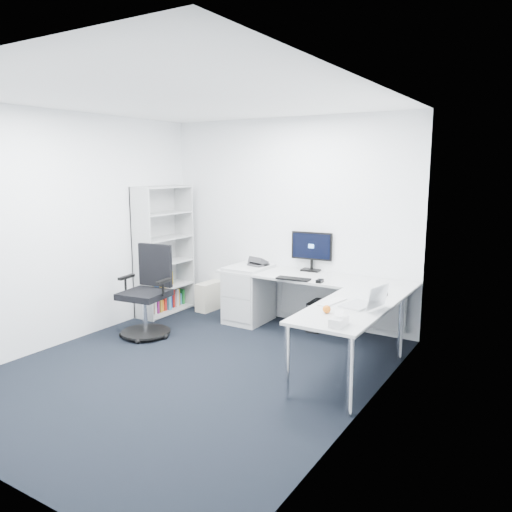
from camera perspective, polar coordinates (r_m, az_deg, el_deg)
The scene contains 21 objects.
ground at distance 5.31m, azimuth -7.53°, elevation -12.80°, with size 4.20×4.20×0.00m, color black.
ceiling at distance 4.94m, azimuth -8.29°, elevation 17.44°, with size 4.20×4.20×0.00m, color white.
wall_back at distance 6.69m, azimuth 3.64°, elevation 4.01°, with size 3.60×0.02×2.70m, color white.
wall_left at distance 6.24m, azimuth -20.77°, elevation 2.92°, with size 0.02×4.20×2.70m, color white.
wall_right at distance 4.06m, azimuth 12.14°, elevation -0.22°, with size 0.02×4.20×2.70m, color white.
l_desk at distance 6.02m, azimuth 5.02°, elevation -6.30°, with size 2.48×1.39×0.73m, color #B7BABA, non-canonical shape.
drawer_pedestal at distance 6.73m, azimuth -0.82°, elevation -4.33°, with size 0.50×0.62×0.76m, color #B7BABA.
bookshelf at distance 7.15m, azimuth -10.48°, elevation 0.64°, with size 0.35×0.90×1.81m, color #B0B3B2, non-canonical shape.
task_chair at distance 6.25m, azimuth -12.66°, elevation -4.04°, with size 0.63×0.63×1.12m, color black, non-canonical shape.
black_pc_tower at distance 6.49m, azimuth 7.10°, elevation -6.72°, with size 0.17×0.39×0.38m, color black.
beige_pc_tower at distance 7.33m, azimuth -5.34°, elevation -4.59°, with size 0.19×0.43×0.41m, color beige.
power_strip at distance 6.43m, azimuth 9.77°, elevation -8.54°, with size 0.34×0.06×0.04m, color silver.
monitor at distance 6.50m, azimuth 6.34°, elevation 0.57°, with size 0.55×0.18×0.53m, color black, non-canonical shape.
black_keyboard at distance 6.03m, azimuth 4.29°, elevation -2.61°, with size 0.41×0.15×0.02m, color black.
mouse at distance 5.91m, azimuth 7.29°, elevation -2.86°, with size 0.07×0.11×0.04m, color black.
desk_phone at distance 6.67m, azimuth 0.27°, elevation -0.76°, with size 0.22×0.22×0.15m, color #2F2F32, non-canonical shape.
laptop at distance 4.97m, azimuth 11.60°, elevation -4.22°, with size 0.35×0.34×0.25m, color silver, non-canonical shape.
white_keyboard at distance 5.07m, azimuth 8.71°, elevation -5.21°, with size 0.11×0.39×0.01m, color silver.
headphones at distance 5.41m, azimuth 14.17°, elevation -4.23°, with size 0.12×0.19×0.05m, color black, non-canonical shape.
orange_fruit at distance 4.70m, azimuth 8.08°, elevation -6.04°, with size 0.08×0.08×0.08m, color orange.
tissue_box at distance 4.36m, azimuth 9.44°, elevation -7.38°, with size 0.11×0.21×0.07m, color silver.
Camera 1 is at (3.12, -3.77, 2.07)m, focal length 35.00 mm.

